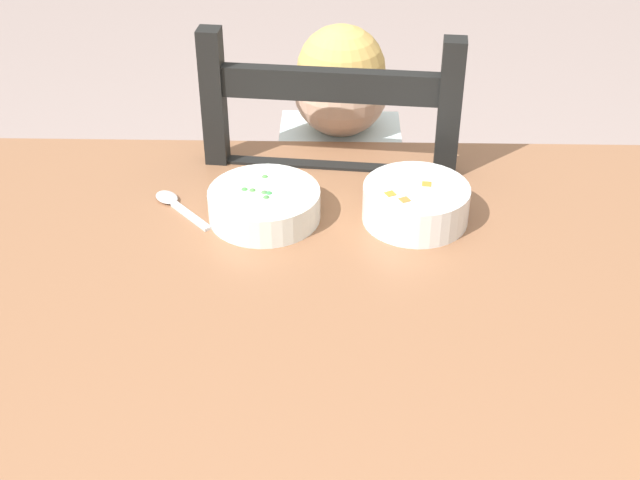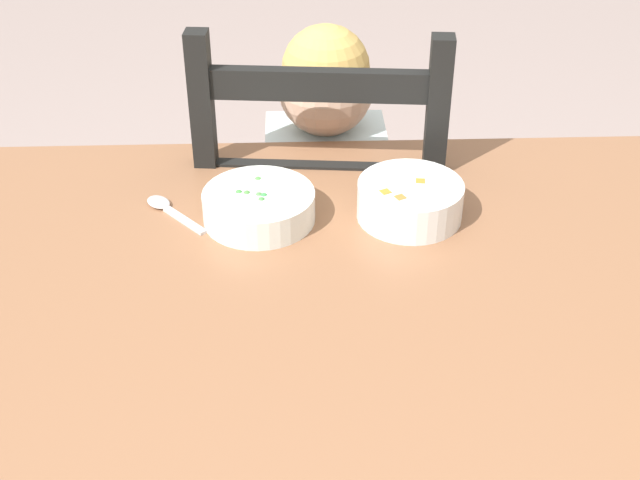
{
  "view_description": "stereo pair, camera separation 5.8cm",
  "coord_description": "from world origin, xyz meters",
  "px_view_note": "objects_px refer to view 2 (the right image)",
  "views": [
    {
      "loc": [
        0.05,
        -0.91,
        1.46
      ],
      "look_at": [
        0.03,
        0.06,
        0.81
      ],
      "focal_mm": 48.35,
      "sensor_mm": 36.0,
      "label": 1
    },
    {
      "loc": [
        -0.01,
        -0.91,
        1.46
      ],
      "look_at": [
        0.03,
        0.06,
        0.81
      ],
      "focal_mm": 48.35,
      "sensor_mm": 36.0,
      "label": 2
    }
  ],
  "objects_px": {
    "dining_table": "(302,354)",
    "bowl_of_carrots": "(410,200)",
    "child_figure": "(326,195)",
    "bowl_of_peas": "(259,205)",
    "dining_chair": "(323,264)",
    "spoon": "(166,208)"
  },
  "relations": [
    {
      "from": "dining_table",
      "to": "bowl_of_carrots",
      "type": "bearing_deg",
      "value": 48.54
    },
    {
      "from": "child_figure",
      "to": "bowl_of_carrots",
      "type": "height_order",
      "value": "child_figure"
    },
    {
      "from": "bowl_of_peas",
      "to": "dining_chair",
      "type": "bearing_deg",
      "value": 69.76
    },
    {
      "from": "dining_chair",
      "to": "bowl_of_carrots",
      "type": "height_order",
      "value": "dining_chair"
    },
    {
      "from": "bowl_of_carrots",
      "to": "dining_table",
      "type": "bearing_deg",
      "value": -131.46
    },
    {
      "from": "bowl_of_peas",
      "to": "bowl_of_carrots",
      "type": "xyz_separation_m",
      "value": [
        0.23,
        -0.0,
        0.01
      ]
    },
    {
      "from": "bowl_of_carrots",
      "to": "spoon",
      "type": "relative_size",
      "value": 1.38
    },
    {
      "from": "dining_table",
      "to": "child_figure",
      "type": "distance_m",
      "value": 0.49
    },
    {
      "from": "dining_chair",
      "to": "child_figure",
      "type": "xyz_separation_m",
      "value": [
        0.01,
        -0.0,
        0.16
      ]
    },
    {
      "from": "child_figure",
      "to": "bowl_of_peas",
      "type": "distance_m",
      "value": 0.35
    },
    {
      "from": "child_figure",
      "to": "spoon",
      "type": "relative_size",
      "value": 8.1
    },
    {
      "from": "bowl_of_carrots",
      "to": "child_figure",
      "type": "bearing_deg",
      "value": 111.21
    },
    {
      "from": "child_figure",
      "to": "spoon",
      "type": "bearing_deg",
      "value": -134.73
    },
    {
      "from": "child_figure",
      "to": "dining_chair",
      "type": "bearing_deg",
      "value": 159.92
    },
    {
      "from": "bowl_of_peas",
      "to": "bowl_of_carrots",
      "type": "bearing_deg",
      "value": -0.02
    },
    {
      "from": "child_figure",
      "to": "spoon",
      "type": "height_order",
      "value": "child_figure"
    },
    {
      "from": "spoon",
      "to": "child_figure",
      "type": "bearing_deg",
      "value": 45.27
    },
    {
      "from": "dining_chair",
      "to": "spoon",
      "type": "bearing_deg",
      "value": -133.95
    },
    {
      "from": "dining_chair",
      "to": "child_figure",
      "type": "relative_size",
      "value": 1.05
    },
    {
      "from": "dining_table",
      "to": "bowl_of_carrots",
      "type": "relative_size",
      "value": 8.56
    },
    {
      "from": "spoon",
      "to": "dining_chair",
      "type": "bearing_deg",
      "value": 46.05
    },
    {
      "from": "bowl_of_carrots",
      "to": "dining_chair",
      "type": "bearing_deg",
      "value": 111.95
    }
  ]
}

